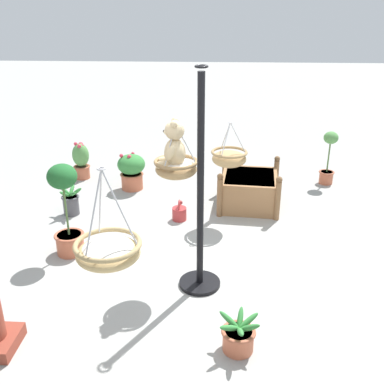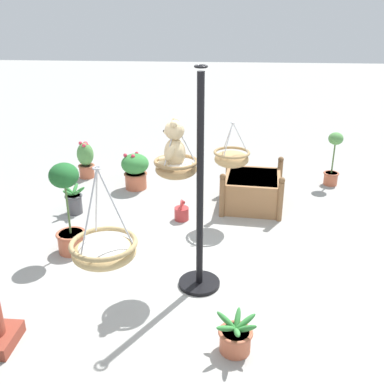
{
  "view_description": "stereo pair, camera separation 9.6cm",
  "coord_description": "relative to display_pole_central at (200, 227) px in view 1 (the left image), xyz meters",
  "views": [
    {
      "loc": [
        -4.19,
        -0.13,
        2.77
      ],
      "look_at": [
        -0.02,
        0.1,
        1.0
      ],
      "focal_mm": 41.39,
      "sensor_mm": 36.0,
      "label": 1
    },
    {
      "loc": [
        -4.18,
        -0.23,
        2.77
      ],
      "look_at": [
        -0.02,
        0.1,
        1.0
      ],
      "focal_mm": 41.39,
      "sensor_mm": 36.0,
      "label": 2
    }
  ],
  "objects": [
    {
      "name": "hanging_basket_right_low",
      "position": [
        1.57,
        -0.32,
        0.22
      ],
      "size": [
        0.48,
        0.48,
        0.6
      ],
      "color": "tan"
    },
    {
      "name": "wooden_planter_box",
      "position": [
        2.1,
        -0.65,
        -0.44
      ],
      "size": [
        1.04,
        0.96,
        0.64
      ],
      "color": "#9E7047",
      "rests_on": "ground"
    },
    {
      "name": "potted_plant_conical_shrub",
      "position": [
        1.64,
        1.91,
        -0.51
      ],
      "size": [
        0.36,
        0.37,
        0.42
      ],
      "color": "#4C4C51",
      "rests_on": "ground"
    },
    {
      "name": "potted_plant_small_succulent",
      "position": [
        0.58,
        1.59,
        -0.12
      ],
      "size": [
        0.36,
        0.36,
        1.14
      ],
      "color": "#BC6042",
      "rests_on": "ground"
    },
    {
      "name": "display_pole_central",
      "position": [
        0.0,
        0.0,
        0.0
      ],
      "size": [
        0.44,
        0.44,
        2.29
      ],
      "color": "black",
      "rests_on": "ground"
    },
    {
      "name": "watering_can",
      "position": [
        1.56,
        0.35,
        -0.59
      ],
      "size": [
        0.35,
        0.2,
        0.3
      ],
      "color": "#B23333",
      "rests_on": "ground"
    },
    {
      "name": "ground_plane",
      "position": [
        0.2,
        -0.01,
        -0.7
      ],
      "size": [
        40.0,
        40.0,
        0.0
      ],
      "primitive_type": "plane",
      "color": "#9E9E99"
    },
    {
      "name": "hanging_basket_left_high",
      "position": [
        -1.27,
        0.62,
        0.45
      ],
      "size": [
        0.49,
        0.49,
        0.73
      ],
      "color": "tan"
    },
    {
      "name": "potted_plant_tall_leafy",
      "position": [
        3.06,
        2.16,
        -0.37
      ],
      "size": [
        0.29,
        0.29,
        0.65
      ],
      "color": "#BC6042",
      "rests_on": "ground"
    },
    {
      "name": "hanging_basket_with_teddy",
      "position": [
        0.15,
        0.25,
        0.58
      ],
      "size": [
        0.45,
        0.45,
        0.55
      ],
      "color": "#A37F51"
    },
    {
      "name": "potted_plant_flowering_red",
      "position": [
        3.06,
        -2.0,
        -0.27
      ],
      "size": [
        0.26,
        0.26,
        0.89
      ],
      "color": "#BC6042",
      "rests_on": "ground"
    },
    {
      "name": "potted_plant_trailing_ivy",
      "position": [
        2.64,
        1.21,
        -0.37
      ],
      "size": [
        0.44,
        0.44,
        0.61
      ],
      "color": "#BC6042",
      "rests_on": "ground"
    },
    {
      "name": "teddy_bear",
      "position": [
        0.15,
        0.27,
        0.8
      ],
      "size": [
        0.34,
        0.3,
        0.49
      ],
      "color": "#D1B789"
    },
    {
      "name": "potted_plant_broad_leaf",
      "position": [
        -0.95,
        -0.37,
        -0.55
      ],
      "size": [
        0.39,
        0.38,
        0.35
      ],
      "color": "#BC6042",
      "rests_on": "ground"
    }
  ]
}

